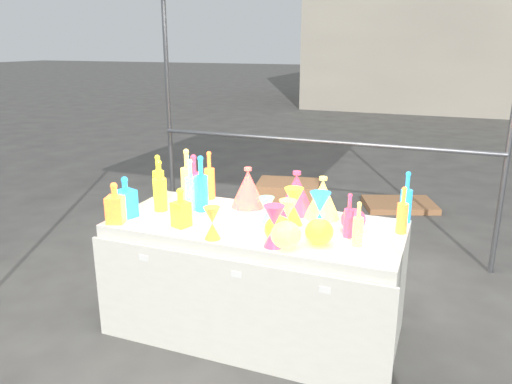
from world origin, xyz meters
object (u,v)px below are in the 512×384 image
(globe_0, at_px, (278,230))
(lampshade_0, at_px, (248,187))
(display_table, at_px, (255,278))
(cardboard_box_closed, at_px, (288,203))
(bottle_0, at_px, (158,176))
(decanter_0, at_px, (181,207))
(hourglass_0, at_px, (212,223))

(globe_0, relative_size, lampshade_0, 0.58)
(display_table, bearing_deg, cardboard_box_closed, 101.95)
(cardboard_box_closed, height_order, bottle_0, bottle_0)
(globe_0, distance_m, lampshade_0, 0.65)
(cardboard_box_closed, bearing_deg, decanter_0, -100.54)
(cardboard_box_closed, distance_m, lampshade_0, 1.84)
(bottle_0, height_order, globe_0, bottle_0)
(decanter_0, bearing_deg, bottle_0, 153.28)
(display_table, bearing_deg, bottle_0, 163.68)
(hourglass_0, bearing_deg, bottle_0, 141.07)
(globe_0, bearing_deg, hourglass_0, -163.51)
(bottle_0, height_order, decanter_0, bottle_0)
(decanter_0, height_order, lampshade_0, lampshade_0)
(display_table, relative_size, cardboard_box_closed, 2.94)
(bottle_0, distance_m, decanter_0, 0.64)
(display_table, xyz_separation_m, lampshade_0, (-0.17, 0.29, 0.51))
(cardboard_box_closed, xyz_separation_m, decanter_0, (0.02, -2.21, 0.64))
(display_table, relative_size, globe_0, 11.46)
(display_table, xyz_separation_m, bottle_0, (-0.85, 0.25, 0.53))
(bottle_0, relative_size, globe_0, 1.96)
(cardboard_box_closed, xyz_separation_m, bottle_0, (-0.42, -1.75, 0.68))
(globe_0, bearing_deg, bottle_0, 156.44)
(cardboard_box_closed, bearing_deg, hourglass_0, -94.04)
(lampshade_0, bearing_deg, cardboard_box_closed, 120.42)
(display_table, height_order, decanter_0, decanter_0)
(bottle_0, bearing_deg, cardboard_box_closed, 76.36)
(decanter_0, distance_m, lampshade_0, 0.55)
(hourglass_0, bearing_deg, lampshade_0, 93.03)
(display_table, relative_size, decanter_0, 7.57)
(hourglass_0, xyz_separation_m, globe_0, (0.36, 0.11, -0.03))
(decanter_0, xyz_separation_m, hourglass_0, (0.27, -0.11, -0.03))
(globe_0, xyz_separation_m, lampshade_0, (-0.39, 0.51, 0.07))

